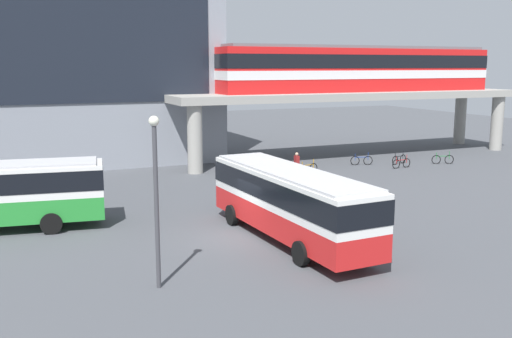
{
  "coord_description": "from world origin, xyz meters",
  "views": [
    {
      "loc": [
        -9.52,
        -23.71,
        7.74
      ],
      "look_at": [
        2.98,
        4.52,
        2.2
      ],
      "focal_mm": 40.61,
      "sensor_mm": 36.0,
      "label": 1
    }
  ],
  "objects_px": {
    "bicycle_green": "(443,159)",
    "pedestrian_walking_across": "(297,166)",
    "bus_main": "(290,197)",
    "pedestrian_at_kerb": "(258,181)",
    "station_building": "(12,44)",
    "bicycle_blue": "(362,160)",
    "bicycle_black": "(399,159)",
    "train": "(361,68)",
    "bicycle_red": "(401,163)",
    "bicycle_orange": "(308,169)"
  },
  "relations": [
    {
      "from": "bicycle_green",
      "to": "pedestrian_walking_across",
      "type": "bearing_deg",
      "value": -177.9
    },
    {
      "from": "bus_main",
      "to": "pedestrian_at_kerb",
      "type": "relative_size",
      "value": 6.14
    },
    {
      "from": "station_building",
      "to": "bicycle_blue",
      "type": "distance_m",
      "value": 28.63
    },
    {
      "from": "bus_main",
      "to": "bicycle_black",
      "type": "xyz_separation_m",
      "value": [
        17.33,
        14.69,
        -1.63
      ]
    },
    {
      "from": "train",
      "to": "bicycle_blue",
      "type": "distance_m",
      "value": 8.72
    },
    {
      "from": "bicycle_red",
      "to": "bicycle_blue",
      "type": "bearing_deg",
      "value": 129.8
    },
    {
      "from": "bicycle_orange",
      "to": "pedestrian_walking_across",
      "type": "relative_size",
      "value": 0.98
    },
    {
      "from": "station_building",
      "to": "train",
      "type": "height_order",
      "value": "station_building"
    },
    {
      "from": "bicycle_orange",
      "to": "pedestrian_at_kerb",
      "type": "height_order",
      "value": "pedestrian_at_kerb"
    },
    {
      "from": "train",
      "to": "bus_main",
      "type": "distance_m",
      "value": 26.61
    },
    {
      "from": "train",
      "to": "pedestrian_at_kerb",
      "type": "relative_size",
      "value": 14.0
    },
    {
      "from": "bicycle_orange",
      "to": "pedestrian_at_kerb",
      "type": "distance_m",
      "value": 8.05
    },
    {
      "from": "bicycle_green",
      "to": "pedestrian_at_kerb",
      "type": "distance_m",
      "value": 18.62
    },
    {
      "from": "bus_main",
      "to": "bicycle_blue",
      "type": "distance_m",
      "value": 21.19
    },
    {
      "from": "bicycle_black",
      "to": "bus_main",
      "type": "bearing_deg",
      "value": -139.71
    },
    {
      "from": "bicycle_red",
      "to": "bicycle_green",
      "type": "bearing_deg",
      "value": 2.92
    },
    {
      "from": "pedestrian_walking_across",
      "to": "station_building",
      "type": "bearing_deg",
      "value": 140.64
    },
    {
      "from": "bus_main",
      "to": "bicycle_blue",
      "type": "xyz_separation_m",
      "value": [
        14.34,
        15.51,
        -1.63
      ]
    },
    {
      "from": "bicycle_orange",
      "to": "pedestrian_walking_across",
      "type": "xyz_separation_m",
      "value": [
        -1.55,
        -1.18,
        0.49
      ]
    },
    {
      "from": "pedestrian_at_kerb",
      "to": "train",
      "type": "bearing_deg",
      "value": 36.99
    },
    {
      "from": "bicycle_black",
      "to": "pedestrian_at_kerb",
      "type": "bearing_deg",
      "value": -158.88
    },
    {
      "from": "bicycle_green",
      "to": "pedestrian_walking_across",
      "type": "xyz_separation_m",
      "value": [
        -13.41,
        -0.49,
        0.49
      ]
    },
    {
      "from": "station_building",
      "to": "pedestrian_at_kerb",
      "type": "relative_size",
      "value": 17.03
    },
    {
      "from": "bicycle_orange",
      "to": "bicycle_red",
      "type": "height_order",
      "value": "same"
    },
    {
      "from": "station_building",
      "to": "bicycle_orange",
      "type": "bearing_deg",
      "value": -34.65
    },
    {
      "from": "bicycle_red",
      "to": "bicycle_blue",
      "type": "distance_m",
      "value": 3.13
    },
    {
      "from": "station_building",
      "to": "pedestrian_at_kerb",
      "type": "height_order",
      "value": "station_building"
    },
    {
      "from": "bicycle_orange",
      "to": "bicycle_black",
      "type": "xyz_separation_m",
      "value": [
        8.64,
        0.68,
        0.0
      ]
    },
    {
      "from": "station_building",
      "to": "bicycle_black",
      "type": "bearing_deg",
      "value": -24.23
    },
    {
      "from": "train",
      "to": "bicycle_red",
      "type": "height_order",
      "value": "train"
    },
    {
      "from": "pedestrian_at_kerb",
      "to": "bicycle_black",
      "type": "bearing_deg",
      "value": 21.12
    },
    {
      "from": "station_building",
      "to": "bicycle_black",
      "type": "height_order",
      "value": "station_building"
    },
    {
      "from": "train",
      "to": "pedestrian_walking_across",
      "type": "xyz_separation_m",
      "value": [
        -9.74,
        -6.98,
        -6.65
      ]
    },
    {
      "from": "bicycle_red",
      "to": "pedestrian_at_kerb",
      "type": "relative_size",
      "value": 0.98
    },
    {
      "from": "bus_main",
      "to": "bicycle_green",
      "type": "distance_m",
      "value": 24.55
    },
    {
      "from": "bicycle_blue",
      "to": "bicycle_black",
      "type": "height_order",
      "value": "same"
    },
    {
      "from": "bus_main",
      "to": "bicycle_red",
      "type": "distance_m",
      "value": 21.01
    },
    {
      "from": "bicycle_black",
      "to": "pedestrian_at_kerb",
      "type": "xyz_separation_m",
      "value": [
        -14.87,
        -5.75,
        0.5
      ]
    },
    {
      "from": "bicycle_green",
      "to": "pedestrian_walking_across",
      "type": "relative_size",
      "value": 0.94
    },
    {
      "from": "bicycle_red",
      "to": "bicycle_green",
      "type": "relative_size",
      "value": 1.06
    },
    {
      "from": "bicycle_red",
      "to": "pedestrian_walking_across",
      "type": "relative_size",
      "value": 0.99
    },
    {
      "from": "station_building",
      "to": "bicycle_black",
      "type": "xyz_separation_m",
      "value": [
        27.58,
        -12.41,
        -8.97
      ]
    },
    {
      "from": "bus_main",
      "to": "bicycle_red",
      "type": "height_order",
      "value": "bus_main"
    },
    {
      "from": "station_building",
      "to": "bus_main",
      "type": "height_order",
      "value": "station_building"
    },
    {
      "from": "bicycle_red",
      "to": "bus_main",
      "type": "bearing_deg",
      "value": -141.26
    },
    {
      "from": "bus_main",
      "to": "bicycle_orange",
      "type": "xyz_separation_m",
      "value": [
        8.69,
        14.01,
        -1.63
      ]
    },
    {
      "from": "bicycle_blue",
      "to": "bicycle_green",
      "type": "height_order",
      "value": "same"
    },
    {
      "from": "pedestrian_walking_across",
      "to": "bicycle_black",
      "type": "bearing_deg",
      "value": 10.33
    },
    {
      "from": "station_building",
      "to": "train",
      "type": "distance_m",
      "value": 28.16
    },
    {
      "from": "bicycle_red",
      "to": "bicycle_black",
      "type": "height_order",
      "value": "same"
    }
  ]
}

